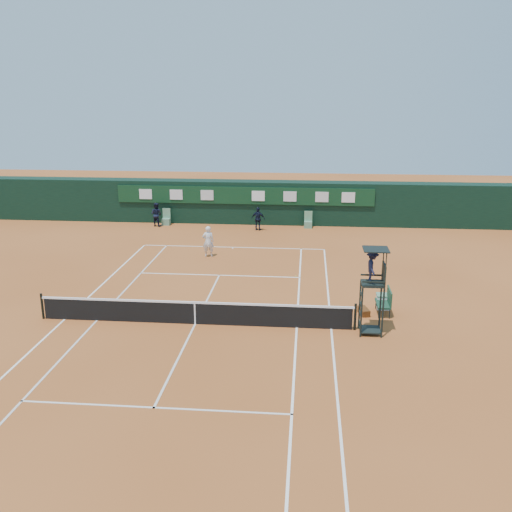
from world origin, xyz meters
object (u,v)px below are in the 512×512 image
(tennis_net, at_px, (195,312))
(umpire_chair, at_px, (373,273))
(player_bench, at_px, (386,300))
(player, at_px, (208,241))
(cooler, at_px, (383,301))

(tennis_net, height_order, umpire_chair, umpire_chair)
(tennis_net, xyz_separation_m, player_bench, (7.82, 1.84, 0.09))
(player_bench, bearing_deg, player, 138.41)
(player_bench, xyz_separation_m, cooler, (-0.03, 0.62, -0.27))
(player, bearing_deg, player_bench, 130.75)
(player_bench, distance_m, cooler, 0.68)
(tennis_net, bearing_deg, umpire_chair, -2.16)
(umpire_chair, bearing_deg, tennis_net, 177.84)
(player_bench, height_order, cooler, player_bench)
(player_bench, bearing_deg, cooler, 93.07)
(player_bench, distance_m, player, 11.99)
(tennis_net, height_order, player_bench, same)
(tennis_net, distance_m, player_bench, 8.03)
(umpire_chair, xyz_separation_m, cooler, (0.83, 2.73, -2.13))
(tennis_net, xyz_separation_m, cooler, (7.78, 2.46, -0.18))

